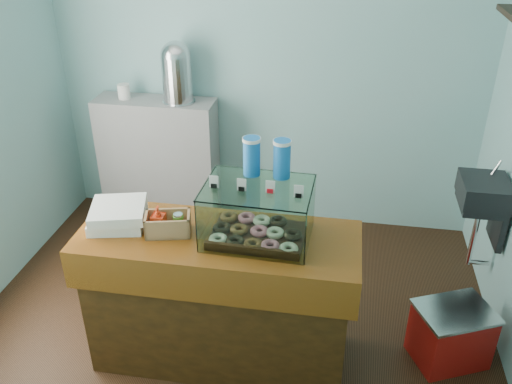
% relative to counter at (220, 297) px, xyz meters
% --- Properties ---
extents(ground, '(3.50, 3.50, 0.00)m').
position_rel_counter_xyz_m(ground, '(0.00, 0.25, -0.46)').
color(ground, black).
rests_on(ground, ground).
extents(room_shell, '(3.54, 3.04, 2.82)m').
position_rel_counter_xyz_m(room_shell, '(0.03, 0.26, 1.25)').
color(room_shell, '#7EB6B8').
rests_on(room_shell, ground).
extents(counter, '(1.60, 0.60, 0.90)m').
position_rel_counter_xyz_m(counter, '(0.00, 0.00, 0.00)').
color(counter, '#48280D').
rests_on(counter, ground).
extents(back_shelf, '(1.00, 0.32, 1.10)m').
position_rel_counter_xyz_m(back_shelf, '(-0.90, 1.57, 0.09)').
color(back_shelf, gray).
rests_on(back_shelf, ground).
extents(display_case, '(0.60, 0.45, 0.54)m').
position_rel_counter_xyz_m(display_case, '(0.23, 0.06, 0.61)').
color(display_case, '#34180F').
rests_on(display_case, counter).
extents(condiment_crate, '(0.28, 0.20, 0.17)m').
position_rel_counter_xyz_m(condiment_crate, '(-0.29, -0.02, 0.50)').
color(condiment_crate, '#A37D51').
rests_on(condiment_crate, counter).
extents(pastry_boxes, '(0.38, 0.37, 0.12)m').
position_rel_counter_xyz_m(pastry_boxes, '(-0.59, 0.03, 0.50)').
color(pastry_boxes, white).
rests_on(pastry_boxes, counter).
extents(coffee_urn, '(0.27, 0.27, 0.49)m').
position_rel_counter_xyz_m(coffee_urn, '(-0.68, 1.57, 0.90)').
color(coffee_urn, silver).
rests_on(coffee_urn, back_shelf).
extents(red_cooler, '(0.54, 0.49, 0.39)m').
position_rel_counter_xyz_m(red_cooler, '(1.41, 0.20, -0.26)').
color(red_cooler, '#AC120D').
rests_on(red_cooler, ground).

